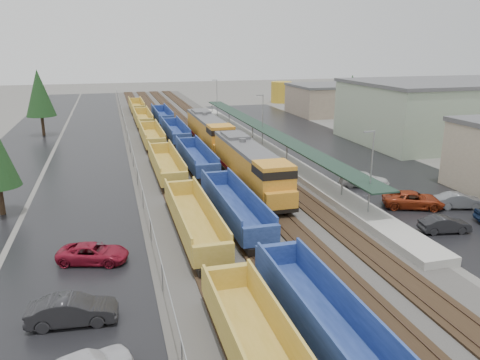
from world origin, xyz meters
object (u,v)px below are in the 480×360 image
Objects in this scene: locomotive_lead at (250,166)px; parked_car_west_b at (72,311)px; locomotive_trail at (209,131)px; well_string_blue at (211,178)px; storage_tank at (281,92)px; parked_car_east_a at (445,225)px; parked_car_east_c at (364,179)px; parked_car_east_e at (459,201)px; parked_car_west_c at (93,253)px; well_string_yellow at (166,165)px; parked_car_east_b at (413,200)px.

parked_car_west_b is (-16.70, -21.46, -1.75)m from locomotive_lead.
locomotive_trail is (0.00, 21.00, 0.00)m from locomotive_lead.
storage_tank is (34.01, 70.42, 1.47)m from well_string_blue.
parked_car_east_c is (0.26, 13.42, 0.10)m from parked_car_east_a.
well_string_blue is 24.72× the size of parked_car_east_e.
parked_car_west_c is (-11.77, -14.72, -0.56)m from well_string_blue.
well_string_blue is 20.36× the size of parked_car_east_c.
parked_car_east_e is at bearing -68.86° from parked_car_west_c.
well_string_yellow reaches higher than parked_car_east_c.
parked_car_west_b is at bearing -127.89° from locomotive_lead.
storage_tank reaches higher than parked_car_east_b.
parked_car_west_b is at bearing 110.07° from parked_car_east_a.
storage_tank is (30.01, 71.31, 0.16)m from locomotive_lead.
locomotive_lead is at bearing 101.18° from parked_car_east_c.
parked_car_east_b is at bearing -66.83° from locomotive_trail.
locomotive_lead is 3.77× the size of parked_car_east_b.
locomotive_lead is at bearing 72.57° from parked_car_east_e.
parked_car_east_e is at bearing -39.72° from parked_car_east_a.
storage_tank is 1.01× the size of parked_car_east_c.
parked_car_west_c is 0.92× the size of parked_car_east_c.
storage_tank is 1.31× the size of parked_car_east_a.
locomotive_lead reaches higher than well_string_blue.
parked_car_east_b is (28.99, 3.94, 0.10)m from parked_car_west_c.
parked_car_east_b is at bearing -2.33° from parked_car_east_a.
well_string_yellow is 31.65m from parked_car_east_e.
locomotive_trail is 3.93× the size of storage_tank.
parked_car_west_b is 32.08m from parked_car_east_b.
locomotive_lead is 3.95× the size of parked_car_east_c.
locomotive_trail is at bearing 43.68° from parked_car_east_e.
locomotive_lead is 19.97m from parked_car_east_a.
well_string_blue is 22.25× the size of parked_car_west_c.
parked_car_west_b reaches higher than parked_car_east_e.
well_string_yellow is at bearing 85.63° from parked_car_east_c.
well_string_yellow is 30.97m from parked_car_east_a.
parked_car_east_c is (-17.72, -73.73, -1.93)m from storage_tank.
storage_tank reaches higher than parked_car_east_a.
parked_car_east_b is at bearing -150.56° from parked_car_east_c.
parked_car_east_a is at bearing -158.77° from parked_car_east_c.
parked_car_east_c is (12.29, -23.42, -1.77)m from locomotive_trail.
locomotive_trail is at bearing -16.77° from parked_car_west_b.
parked_car_east_b is (29.92, 11.56, -0.01)m from parked_car_west_b.
locomotive_lead is 11.23m from well_string_yellow.
parked_car_east_e is at bearing -86.04° from parked_car_east_b.
locomotive_lead is at bearing -112.82° from storage_tank.
parked_car_west_b is (-16.70, -42.46, -1.75)m from locomotive_trail.
parked_car_west_b is 1.09× the size of parked_car_east_e.
parked_car_east_b is (13.22, -30.90, -1.76)m from locomotive_trail.
parked_car_east_a is 0.73× the size of parked_car_east_b.
locomotive_trail is at bearing 44.31° from parked_car_east_b.
locomotive_lead is 1.00× the size of locomotive_trail.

